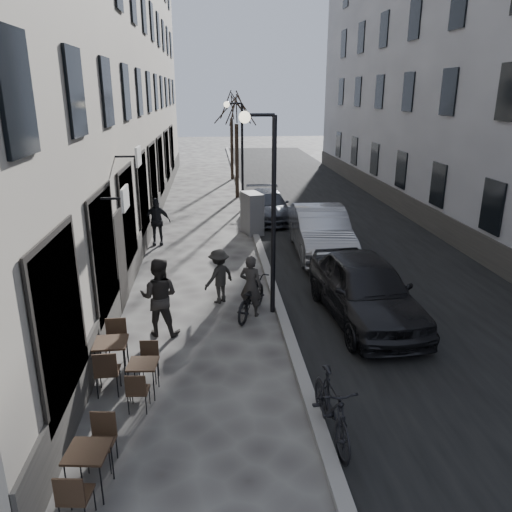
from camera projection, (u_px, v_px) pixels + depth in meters
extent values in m
plane|color=#3C3937|center=(321.00, 478.00, 7.47)|extent=(120.00, 120.00, 0.00)
cube|color=black|center=(329.00, 218.00, 22.94)|extent=(7.30, 60.00, 0.00)
cube|color=gray|center=(250.00, 218.00, 22.60)|extent=(0.25, 60.00, 0.12)
cube|color=#B1A894|center=(95.00, 27.00, 20.05)|extent=(4.00, 35.00, 16.00)
cube|color=gray|center=(464.00, 31.00, 21.38)|extent=(4.00, 35.00, 16.00)
cylinder|color=black|center=(274.00, 219.00, 12.36)|extent=(0.12, 0.12, 5.00)
cylinder|color=black|center=(260.00, 115.00, 11.55)|extent=(0.70, 0.08, 0.08)
sphere|color=#FFF2CC|center=(245.00, 117.00, 11.54)|extent=(0.28, 0.28, 0.28)
cylinder|color=black|center=(242.00, 158.00, 23.71)|extent=(0.12, 0.12, 5.00)
cylinder|color=black|center=(234.00, 103.00, 22.90)|extent=(0.70, 0.08, 0.08)
sphere|color=#FFF2CC|center=(227.00, 104.00, 22.88)|extent=(0.28, 0.28, 0.28)
cylinder|color=black|center=(237.00, 162.00, 26.71)|extent=(0.20, 0.20, 3.90)
cylinder|color=black|center=(232.00, 149.00, 32.39)|extent=(0.20, 0.20, 3.90)
cube|color=black|center=(87.00, 451.00, 7.02)|extent=(0.65, 0.65, 0.04)
cylinder|color=black|center=(67.00, 484.00, 6.91)|extent=(0.02, 0.02, 0.68)
cylinder|color=black|center=(102.00, 485.00, 6.89)|extent=(0.02, 0.02, 0.68)
cylinder|color=black|center=(79.00, 460.00, 7.37)|extent=(0.02, 0.02, 0.68)
cylinder|color=black|center=(112.00, 460.00, 7.36)|extent=(0.02, 0.02, 0.68)
cube|color=black|center=(143.00, 364.00, 9.36)|extent=(0.59, 0.59, 0.04)
cylinder|color=black|center=(129.00, 386.00, 9.25)|extent=(0.02, 0.02, 0.63)
cylinder|color=black|center=(154.00, 386.00, 9.25)|extent=(0.02, 0.02, 0.63)
cylinder|color=black|center=(134.00, 373.00, 9.68)|extent=(0.02, 0.02, 0.63)
cylinder|color=black|center=(158.00, 373.00, 9.69)|extent=(0.02, 0.02, 0.63)
cube|color=black|center=(111.00, 343.00, 9.91)|extent=(0.67, 0.67, 0.04)
cylinder|color=black|center=(96.00, 368.00, 9.75)|extent=(0.02, 0.02, 0.75)
cylinder|color=black|center=(125.00, 366.00, 9.81)|extent=(0.02, 0.02, 0.75)
cylinder|color=black|center=(101.00, 354.00, 10.25)|extent=(0.02, 0.02, 0.75)
cylinder|color=black|center=(128.00, 353.00, 10.32)|extent=(0.02, 0.02, 0.75)
cube|color=slate|center=(252.00, 213.00, 20.12)|extent=(0.91, 1.25, 1.68)
imported|color=black|center=(251.00, 297.00, 12.80)|extent=(1.35, 1.98, 0.99)
imported|color=#282523|center=(251.00, 286.00, 12.71)|extent=(0.69, 0.59, 1.61)
imported|color=#272421|center=(159.00, 297.00, 11.66)|extent=(1.03, 0.87, 1.89)
imported|color=black|center=(219.00, 276.00, 13.52)|extent=(1.10, 1.07, 1.51)
imported|color=black|center=(156.00, 222.00, 18.64)|extent=(1.06, 0.46, 1.79)
imported|color=black|center=(365.00, 289.00, 12.49)|extent=(2.27, 4.94, 1.64)
imported|color=#97999F|center=(320.00, 231.00, 17.61)|extent=(1.93, 5.09, 1.66)
imported|color=#383A42|center=(268.00, 205.00, 22.48)|extent=(1.90, 4.42, 1.27)
imported|color=black|center=(332.00, 408.00, 8.20)|extent=(0.67, 1.94, 1.15)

